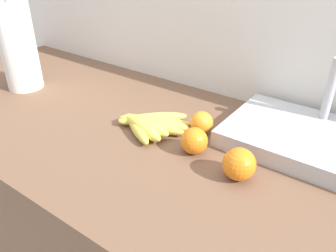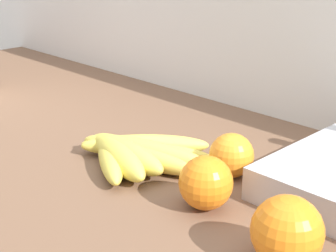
# 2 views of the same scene
# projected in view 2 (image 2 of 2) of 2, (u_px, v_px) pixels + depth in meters

# --- Properties ---
(wall_back) EXTENTS (2.35, 0.06, 1.30)m
(wall_back) POSITION_uv_depth(u_px,v_px,m) (277.00, 216.00, 1.08)
(wall_back) COLOR silver
(wall_back) RESTS_ON ground
(banana_bunch) EXTENTS (0.22, 0.21, 0.04)m
(banana_bunch) POSITION_uv_depth(u_px,v_px,m) (133.00, 153.00, 0.77)
(banana_bunch) COLOR #E4CF4C
(banana_bunch) RESTS_ON counter
(orange_front) EXTENTS (0.07, 0.07, 0.07)m
(orange_front) POSITION_uv_depth(u_px,v_px,m) (231.00, 155.00, 0.73)
(orange_front) COLOR orange
(orange_front) RESTS_ON counter
(orange_right) EXTENTS (0.08, 0.08, 0.08)m
(orange_right) POSITION_uv_depth(u_px,v_px,m) (287.00, 231.00, 0.53)
(orange_right) COLOR orange
(orange_right) RESTS_ON counter
(orange_back_left) EXTENTS (0.07, 0.07, 0.07)m
(orange_back_left) POSITION_uv_depth(u_px,v_px,m) (207.00, 182.00, 0.64)
(orange_back_left) COLOR orange
(orange_back_left) RESTS_ON counter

